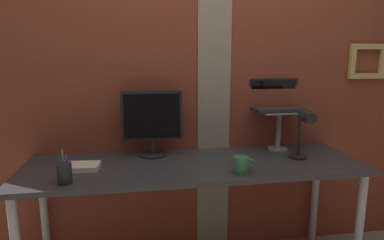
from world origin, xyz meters
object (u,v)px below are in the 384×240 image
Objects in this scene: desk_lamp at (303,130)px; coffee_mug at (242,165)px; monitor at (152,119)px; pen_cup at (65,173)px; laptop at (276,101)px.

coffee_mug is (-0.45, -0.16, -0.15)m from desk_lamp.
monitor is 2.43× the size of pen_cup.
laptop reaches higher than coffee_mug.
laptop is at bearing 19.82° from pen_cup.
laptop is 0.69m from coffee_mug.
monitor is 0.88m from laptop.
monitor is at bearing -175.57° from laptop.
laptop is at bearing 4.43° from monitor.
laptop reaches higher than pen_cup.
desk_lamp reaches higher than coffee_mug.
desk_lamp is 2.52× the size of coffee_mug.
desk_lamp is 1.81× the size of pen_cup.
pen_cup reaches higher than coffee_mug.
desk_lamp is at bearing -15.32° from monitor.
laptop reaches higher than desk_lamp.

